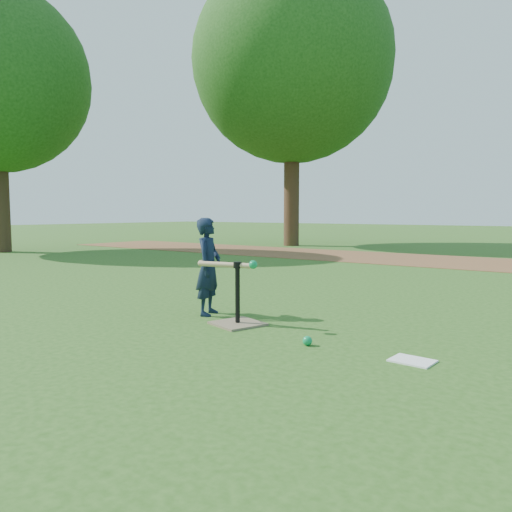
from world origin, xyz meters
The scene contains 8 objects.
ground centered at (0.00, 0.00, 0.00)m, with size 80.00×80.00×0.00m, color #285116.
dirt_strip centered at (0.00, 7.50, 0.01)m, with size 24.00×3.00×0.01m, color brown.
child centered at (-0.71, 0.07, 0.52)m, with size 0.38×0.25×1.03m, color black.
wiffle_ball_ground centered at (0.77, -0.39, 0.04)m, with size 0.08×0.08×0.08m, color #0D914E.
clipboard centered at (1.61, -0.31, 0.01)m, with size 0.30×0.23×0.01m, color white.
batting_tee centered at (-0.17, -0.13, 0.11)m, with size 0.54×0.54×0.61m.
swing_action centered at (-0.24, -0.16, 0.59)m, with size 0.73×0.18×0.10m.
tree_left centered at (-6.00, 10.00, 5.87)m, with size 6.40×6.40×9.08m.
Camera 1 is at (2.81, -3.85, 1.09)m, focal length 35.00 mm.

